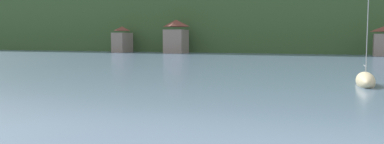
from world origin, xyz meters
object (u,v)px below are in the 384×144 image
Objects in this scene: shore_building_west at (122,40)px; shore_building_central at (383,42)px; shore_building_westcentral at (176,37)px; sailboat_far_3 at (365,81)px.

shore_building_central is at bearing -1.23° from shore_building_west.
sailboat_far_3 is at bearing -54.93° from shore_building_westcentral.
shore_building_west is 83.16m from sailboat_far_3.
shore_building_westcentral reaches higher than shore_building_central.
sailboat_far_3 is at bearing -45.93° from shore_building_west.
shore_building_westcentral is 1.15× the size of sailboat_far_3.
shore_building_west reaches higher than shore_building_central.
shore_building_west is 1.11× the size of shore_building_central.
sailboat_far_3 is at bearing -96.52° from shore_building_central.
shore_building_central is at bearing 172.17° from sailboat_far_3.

